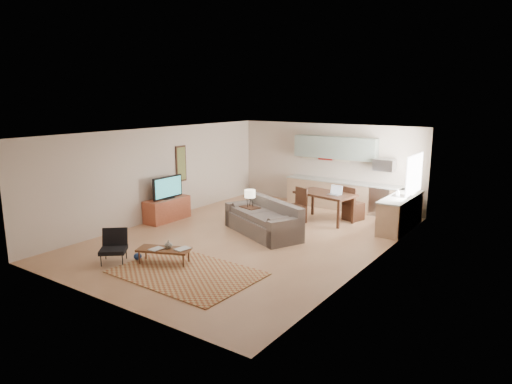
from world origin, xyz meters
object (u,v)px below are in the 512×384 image
Objects in this scene: sofa at (262,218)px; tv_credenza at (167,209)px; dining_table at (325,207)px; armchair at (113,247)px; console_table at (250,218)px; coffee_table at (164,256)px.

sofa is 3.09m from tv_credenza.
sofa is at bearing -100.30° from dining_table.
console_table is at bearing 35.72° from armchair.
tv_credenza is 2.32× the size of console_table.
armchair is at bearing -87.53° from sofa.
coffee_table is at bearing -75.18° from console_table.
coffee_table is 1.86× the size of console_table.
coffee_table is 1.13m from armchair.
coffee_table is 3.60m from tv_credenza.
armchair reaches higher than coffee_table.
sofa is at bearing 8.74° from tv_credenza.
tv_credenza is 4.60m from dining_table.
tv_credenza is at bearing 75.86° from armchair.
sofa reaches higher than console_table.
armchair is at bearing -172.09° from coffee_table.
console_table is 0.37× the size of dining_table.
dining_table is (0.79, 2.08, -0.02)m from sofa.
sofa is 2.22m from dining_table.
sofa is 1.52× the size of dining_table.
coffee_table is 5.29m from dining_table.
sofa reaches higher than armchair.
sofa is at bearing -6.14° from console_table.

